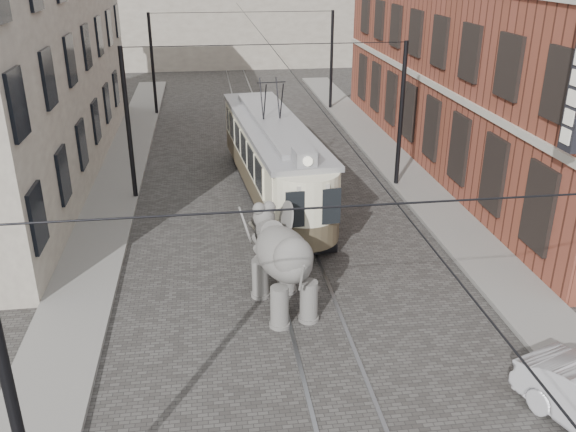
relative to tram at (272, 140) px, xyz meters
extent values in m
plane|color=#42403D|center=(0.10, -5.74, -2.32)|extent=(120.00, 120.00, 0.00)
cube|color=slate|center=(6.10, -5.74, -2.24)|extent=(2.00, 60.00, 0.15)
cube|color=slate|center=(-6.40, -5.74, -2.24)|extent=(2.00, 60.00, 0.15)
cube|color=brown|center=(11.10, 3.26, 3.68)|extent=(8.00, 26.00, 12.00)
cube|color=gray|center=(-10.90, 4.26, 2.68)|extent=(7.00, 24.00, 10.00)
camera|label=1|loc=(-2.53, -23.13, 6.76)|focal=38.00mm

